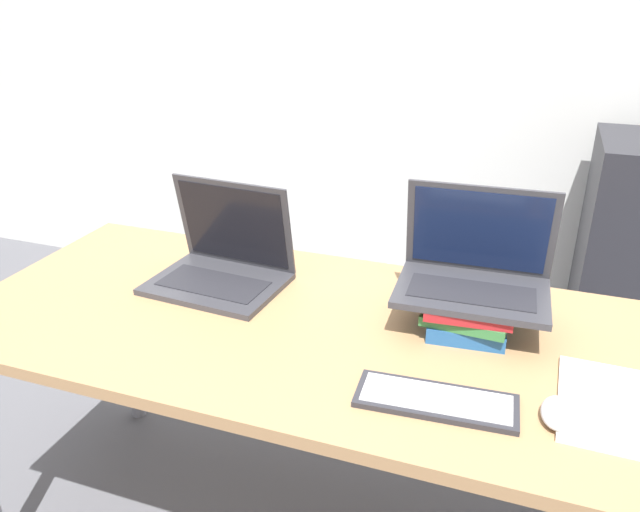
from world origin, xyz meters
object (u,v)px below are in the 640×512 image
book_stack (469,307)px  laptop_left (222,264)px  wireless_keyboard (436,400)px  notepad (608,405)px  laptop_on_books (474,271)px  mouse (557,413)px

book_stack → laptop_left: bearing=-180.0°
wireless_keyboard → notepad: bearing=17.6°
laptop_on_books → laptop_left: bearing=-179.0°
laptop_left → notepad: size_ratio=1.27×
book_stack → mouse: size_ratio=2.66×
mouse → notepad: mouse is taller
mouse → notepad: size_ratio=0.36×
wireless_keyboard → notepad: 0.33m
notepad → laptop_left: bearing=166.1°
mouse → notepad: 0.12m
laptop_on_books → wireless_keyboard: (-0.02, -0.35, -0.13)m
notepad → wireless_keyboard: bearing=-162.4°
notepad → mouse: bearing=-142.1°
laptop_on_books → wireless_keyboard: bearing=-93.1°
book_stack → wireless_keyboard: bearing=-93.0°
laptop_left → notepad: 0.99m
laptop_on_books → wireless_keyboard: laptop_on_books is taller
wireless_keyboard → notepad: wireless_keyboard is taller
laptop_left → mouse: 0.92m
laptop_left → laptop_on_books: size_ratio=1.01×
wireless_keyboard → notepad: (0.32, 0.10, -0.00)m
laptop_on_books → mouse: laptop_on_books is taller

